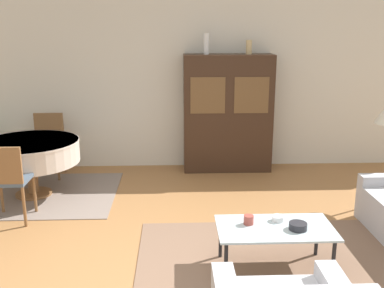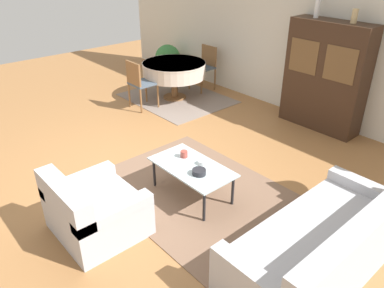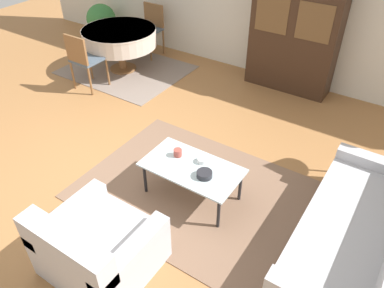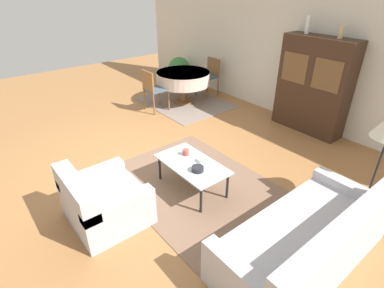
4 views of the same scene
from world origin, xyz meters
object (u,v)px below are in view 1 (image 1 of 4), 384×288
object	(u,v)px
dining_chair_near	(7,177)
bowl_small	(278,218)
dining_table	(30,152)
display_cabinet	(228,113)
coffee_table	(275,231)
bowl	(298,226)
vase_tall	(206,44)
vase_short	(249,47)
dining_chair_far	(48,140)
cup	(249,220)

from	to	relation	value
dining_chair_near	bowl_small	bearing A→B (deg)	-19.53
dining_table	display_cabinet	bearing A→B (deg)	20.67
coffee_table	bowl	bearing A→B (deg)	-17.02
dining_table	vase_tall	world-z (taller)	vase_tall
bowl_small	vase_short	distance (m)	3.29
vase_tall	bowl_small	bearing A→B (deg)	-80.47
dining_chair_far	cup	xyz separation A→B (m)	(2.62, -2.82, -0.08)
display_cabinet	dining_chair_near	world-z (taller)	display_cabinet
dining_chair_near	vase_tall	size ratio (longest dim) A/B	3.06
dining_table	vase_tall	size ratio (longest dim) A/B	4.22
coffee_table	dining_chair_far	size ratio (longest dim) A/B	1.16
display_cabinet	bowl_small	world-z (taller)	display_cabinet
dining_table	bowl	xyz separation A→B (m)	(3.06, -2.09, -0.15)
display_cabinet	dining_table	bearing A→B (deg)	-159.33
dining_chair_near	cup	distance (m)	2.84
dining_chair_near	cup	xyz separation A→B (m)	(2.62, -1.09, -0.08)
dining_table	cup	distance (m)	3.27
coffee_table	bowl	world-z (taller)	bowl
cup	dining_chair_far	bearing A→B (deg)	132.91
dining_table	bowl	world-z (taller)	dining_table
dining_chair_near	bowl	distance (m)	3.30
dining_chair_far	vase_short	size ratio (longest dim) A/B	4.49
cup	vase_short	distance (m)	3.36
display_cabinet	bowl_small	size ratio (longest dim) A/B	15.58
coffee_table	dining_chair_near	distance (m)	3.09
dining_table	bowl_small	size ratio (longest dim) A/B	11.07
cup	bowl_small	xyz separation A→B (m)	(0.29, 0.06, -0.02)
vase_short	dining_chair_near	bearing A→B (deg)	-148.12
dining_chair_near	coffee_table	bearing A→B (deg)	-22.17
bowl	bowl_small	distance (m)	0.24
cup	bowl_small	world-z (taller)	cup
dining_table	dining_chair_far	size ratio (longest dim) A/B	1.38
vase_tall	coffee_table	bearing A→B (deg)	-81.87
coffee_table	dining_table	xyz separation A→B (m)	(-2.86, 2.03, 0.22)
cup	bowl_small	size ratio (longest dim) A/B	0.81
display_cabinet	vase_tall	size ratio (longest dim) A/B	5.93
dining_table	bowl_small	world-z (taller)	dining_table
vase_short	bowl_small	bearing A→B (deg)	-92.94
bowl_small	vase_short	size ratio (longest dim) A/B	0.56
coffee_table	vase_tall	size ratio (longest dim) A/B	3.54
vase_tall	vase_short	world-z (taller)	vase_tall
bowl	bowl_small	bearing A→B (deg)	126.39
dining_chair_near	vase_short	bearing A→B (deg)	31.88
cup	vase_tall	bearing A→B (deg)	93.81
vase_tall	vase_short	distance (m)	0.65
dining_chair_near	bowl	xyz separation A→B (m)	(3.06, -1.23, -0.09)
coffee_table	cup	xyz separation A→B (m)	(-0.24, 0.07, 0.08)
coffee_table	cup	world-z (taller)	cup
dining_table	bowl	size ratio (longest dim) A/B	7.75
display_cabinet	dining_chair_near	bearing A→B (deg)	-145.41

